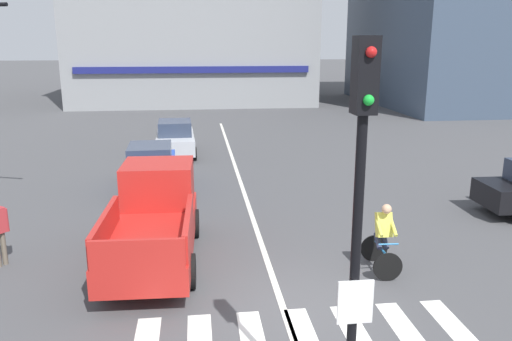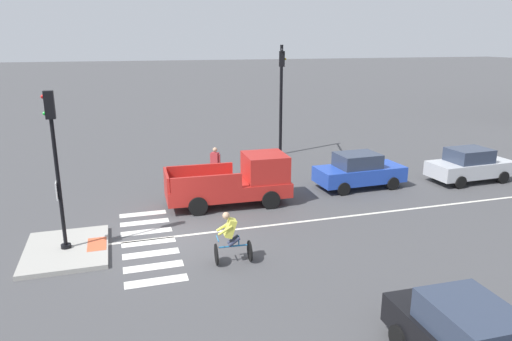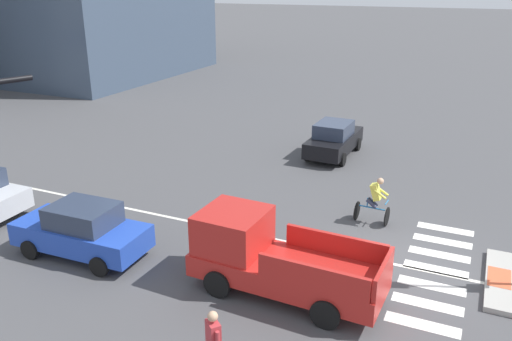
{
  "view_description": "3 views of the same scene",
  "coord_description": "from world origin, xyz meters",
  "px_view_note": "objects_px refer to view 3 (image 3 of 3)",
  "views": [
    {
      "loc": [
        -1.84,
        -8.85,
        5.14
      ],
      "look_at": [
        -0.13,
        5.34,
        1.52
      ],
      "focal_mm": 35.54,
      "sensor_mm": 36.0,
      "label": 1
    },
    {
      "loc": [
        15.2,
        -1.63,
        6.66
      ],
      "look_at": [
        -1.4,
        3.42,
        1.83
      ],
      "focal_mm": 32.92,
      "sensor_mm": 36.0,
      "label": 2
    },
    {
      "loc": [
        -14.1,
        -1.49,
        7.92
      ],
      "look_at": [
        0.49,
        5.1,
        1.99
      ],
      "focal_mm": 36.45,
      "sensor_mm": 36.0,
      "label": 3
    }
  ],
  "objects_px": {
    "pickup_truck_red_westbound_near": "(271,257)",
    "pedestrian_at_curb_left": "(214,340)",
    "car_blue_westbound_far": "(82,230)",
    "car_black_cross_right": "(334,139)",
    "cyclist": "(375,200)"
  },
  "relations": [
    {
      "from": "car_black_cross_right",
      "to": "pickup_truck_red_westbound_near",
      "type": "relative_size",
      "value": 0.8
    },
    {
      "from": "car_blue_westbound_far",
      "to": "car_black_cross_right",
      "type": "relative_size",
      "value": 1.0
    },
    {
      "from": "car_black_cross_right",
      "to": "cyclist",
      "type": "distance_m",
      "value": 7.28
    },
    {
      "from": "car_blue_westbound_far",
      "to": "car_black_cross_right",
      "type": "distance_m",
      "value": 12.98
    },
    {
      "from": "car_black_cross_right",
      "to": "car_blue_westbound_far",
      "type": "bearing_deg",
      "value": 160.91
    },
    {
      "from": "car_black_cross_right",
      "to": "pedestrian_at_curb_left",
      "type": "distance_m",
      "value": 15.4
    },
    {
      "from": "car_blue_westbound_far",
      "to": "cyclist",
      "type": "distance_m",
      "value": 9.52
    },
    {
      "from": "pickup_truck_red_westbound_near",
      "to": "cyclist",
      "type": "height_order",
      "value": "pickup_truck_red_westbound_near"
    },
    {
      "from": "car_blue_westbound_far",
      "to": "pedestrian_at_curb_left",
      "type": "relative_size",
      "value": 2.49
    },
    {
      "from": "cyclist",
      "to": "pedestrian_at_curb_left",
      "type": "distance_m",
      "value": 8.92
    },
    {
      "from": "pedestrian_at_curb_left",
      "to": "cyclist",
      "type": "bearing_deg",
      "value": -9.09
    },
    {
      "from": "pickup_truck_red_westbound_near",
      "to": "pedestrian_at_curb_left",
      "type": "bearing_deg",
      "value": -176.13
    },
    {
      "from": "car_black_cross_right",
      "to": "pickup_truck_red_westbound_near",
      "type": "height_order",
      "value": "pickup_truck_red_westbound_near"
    },
    {
      "from": "pickup_truck_red_westbound_near",
      "to": "pedestrian_at_curb_left",
      "type": "xyz_separation_m",
      "value": [
        -3.6,
        -0.24,
        0.0
      ]
    },
    {
      "from": "car_blue_westbound_far",
      "to": "pickup_truck_red_westbound_near",
      "type": "distance_m",
      "value": 5.94
    }
  ]
}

